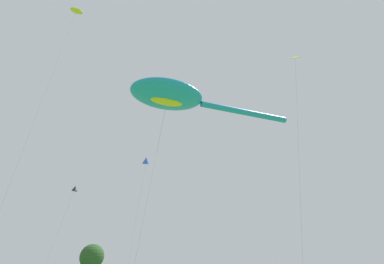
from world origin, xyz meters
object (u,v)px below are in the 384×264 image
(big_show_kite, at_px, (172,96))
(small_kite_stunt_black, at_px, (296,86))
(tree_oak_right, at_px, (92,257))
(small_kite_box_yellow, at_px, (75,189))
(small_kite_tiny_distant, at_px, (75,14))
(small_kite_bird_shape, at_px, (146,161))

(big_show_kite, relative_size, small_kite_stunt_black, 0.78)
(small_kite_stunt_black, distance_m, tree_oak_right, 61.97)
(small_kite_box_yellow, bearing_deg, big_show_kite, 46.27)
(small_kite_tiny_distant, bearing_deg, small_kite_box_yellow, 73.20)
(small_kite_box_yellow, relative_size, small_kite_bird_shape, 0.72)
(big_show_kite, height_order, small_kite_stunt_black, small_kite_stunt_black)
(small_kite_stunt_black, height_order, tree_oak_right, small_kite_stunt_black)
(small_kite_tiny_distant, xyz_separation_m, tree_oak_right, (25.45, 50.26, -15.85))
(big_show_kite, height_order, tree_oak_right, big_show_kite)
(small_kite_stunt_black, relative_size, small_kite_tiny_distant, 0.88)
(small_kite_stunt_black, distance_m, small_kite_tiny_distant, 19.82)
(small_kite_stunt_black, height_order, small_kite_tiny_distant, small_kite_tiny_distant)
(big_show_kite, xyz_separation_m, small_kite_bird_shape, (4.88, 11.43, -0.86))
(small_kite_tiny_distant, height_order, small_kite_bird_shape, small_kite_tiny_distant)
(big_show_kite, xyz_separation_m, small_kite_box_yellow, (-1.41, 14.72, -4.59))
(small_kite_box_yellow, xyz_separation_m, small_kite_tiny_distant, (-6.13, -10.67, 11.80))
(small_kite_box_yellow, xyz_separation_m, small_kite_bird_shape, (6.28, -3.29, 3.73))
(small_kite_bird_shape, height_order, tree_oak_right, small_kite_bird_shape)
(small_kite_box_yellow, relative_size, small_kite_tiny_distant, 0.46)
(small_kite_box_yellow, bearing_deg, small_kite_tiny_distant, 10.93)
(small_kite_stunt_black, xyz_separation_m, small_kite_bird_shape, (-3.73, 17.50, -2.62))
(small_kite_stunt_black, bearing_deg, small_kite_bird_shape, -149.65)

